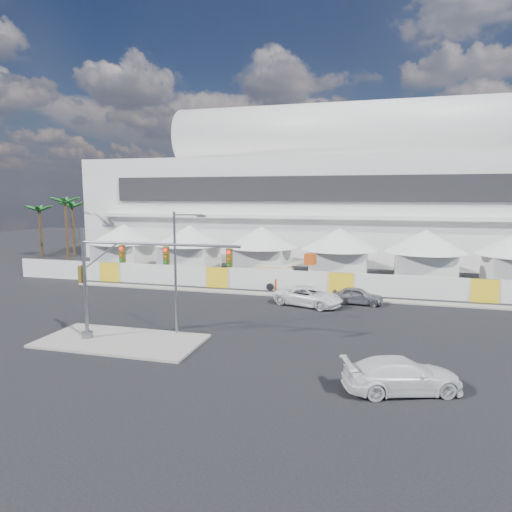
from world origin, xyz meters
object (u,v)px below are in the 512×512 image
(lot_car_c, at_px, (201,274))
(streetlight_median, at_px, (178,264))
(pickup_near, at_px, (402,375))
(boom_lift, at_px, (270,278))
(pickup_curb, at_px, (308,296))
(traffic_mast, at_px, (118,278))
(sedan_silver, at_px, (357,296))

(lot_car_c, xyz_separation_m, streetlight_median, (6.04, -18.52, 3.99))
(pickup_near, distance_m, boom_lift, 24.31)
(pickup_curb, xyz_separation_m, streetlight_median, (-6.84, -10.16, 3.88))
(streetlight_median, bearing_deg, traffic_mast, -139.98)
(traffic_mast, relative_size, boom_lift, 1.42)
(sedan_silver, distance_m, pickup_curb, 4.20)
(pickup_near, bearing_deg, pickup_curb, 4.08)
(streetlight_median, bearing_deg, boom_lift, 82.63)
(pickup_near, bearing_deg, traffic_mast, 61.01)
(lot_car_c, bearing_deg, sedan_silver, -114.51)
(lot_car_c, distance_m, boom_lift, 8.45)
(pickup_curb, bearing_deg, boom_lift, 54.82)
(pickup_curb, relative_size, streetlight_median, 0.72)
(pickup_near, bearing_deg, lot_car_c, 20.05)
(traffic_mast, bearing_deg, boom_lift, 75.08)
(sedan_silver, relative_size, lot_car_c, 0.90)
(lot_car_c, xyz_separation_m, traffic_mast, (3.16, -20.94, 3.40))
(pickup_near, height_order, traffic_mast, traffic_mast)
(sedan_silver, relative_size, boom_lift, 0.57)
(pickup_curb, height_order, streetlight_median, streetlight_median)
(sedan_silver, bearing_deg, traffic_mast, 139.50)
(pickup_curb, bearing_deg, streetlight_median, 163.28)
(pickup_curb, height_order, traffic_mast, traffic_mast)
(pickup_curb, relative_size, traffic_mast, 0.54)
(streetlight_median, height_order, boom_lift, streetlight_median)
(sedan_silver, distance_m, streetlight_median, 16.41)
(sedan_silver, relative_size, pickup_curb, 0.74)
(sedan_silver, xyz_separation_m, traffic_mast, (-13.58, -14.22, 3.36))
(traffic_mast, xyz_separation_m, boom_lift, (4.99, 18.72, -3.09))
(pickup_curb, bearing_deg, lot_car_c, 74.22)
(pickup_curb, relative_size, boom_lift, 0.77)
(pickup_near, distance_m, lot_car_c, 30.72)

